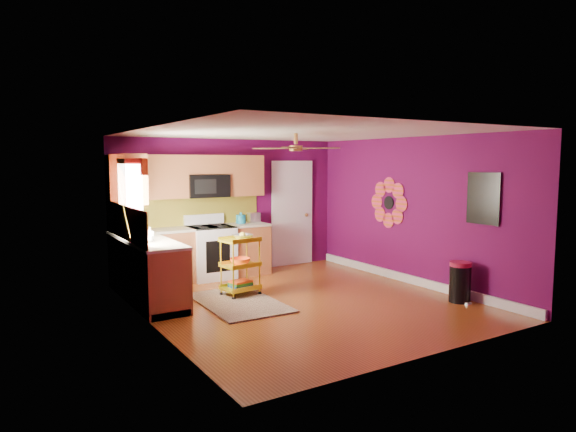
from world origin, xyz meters
TOP-DOWN VIEW (x-y plane):
  - ground at (0.00, 0.00)m, footprint 5.00×5.00m
  - room_envelope at (0.03, 0.00)m, footprint 4.54×5.04m
  - lower_cabinets at (-1.35, 1.82)m, footprint 2.81×2.31m
  - electric_range at (-0.55, 2.17)m, footprint 0.76×0.66m
  - upper_cabinetry at (-1.24, 2.17)m, footprint 2.80×2.30m
  - left_window at (-2.22, 1.05)m, footprint 0.08×1.35m
  - panel_door at (1.35, 2.47)m, footprint 0.95×0.11m
  - right_wall_art at (2.23, -0.34)m, footprint 0.04×2.74m
  - ceiling_fan at (0.00, 0.20)m, footprint 1.01×1.01m
  - shag_rug at (-0.85, 0.44)m, footprint 1.10×1.75m
  - rolling_cart at (-0.62, 0.81)m, footprint 0.60×0.48m
  - trash_can at (1.99, -1.23)m, footprint 0.34×0.36m
  - teal_kettle at (0.10, 2.26)m, footprint 0.18×0.18m
  - toaster at (0.40, 2.32)m, footprint 0.22×0.15m
  - soap_bottle_a at (-1.95, 1.08)m, footprint 0.09×0.09m
  - soap_bottle_b at (-1.89, 1.56)m, footprint 0.13×0.13m
  - counter_dish at (-2.00, 1.76)m, footprint 0.24×0.24m
  - counter_cup at (-2.00, 0.95)m, footprint 0.12×0.12m

SIDE VIEW (x-z plane):
  - ground at x=0.00m, z-range 0.00..0.00m
  - shag_rug at x=-0.85m, z-range 0.00..0.02m
  - trash_can at x=1.99m, z-range 0.00..0.60m
  - lower_cabinets at x=-1.35m, z-range -0.04..0.90m
  - electric_range at x=-0.55m, z-range -0.08..1.05m
  - rolling_cart at x=-0.62m, z-range 0.01..1.01m
  - counter_dish at x=-2.00m, z-range 0.94..1.00m
  - counter_cup at x=-2.00m, z-range 0.94..1.03m
  - soap_bottle_b at x=-1.89m, z-range 0.94..1.10m
  - teal_kettle at x=0.10m, z-range 0.92..1.13m
  - panel_door at x=1.35m, z-range -0.05..2.10m
  - toaster at x=0.40m, z-range 0.94..1.12m
  - soap_bottle_a at x=-1.95m, z-range 0.94..1.14m
  - right_wall_art at x=2.23m, z-range 0.92..1.96m
  - room_envelope at x=0.03m, z-range 0.37..2.89m
  - left_window at x=-2.22m, z-range 1.20..2.28m
  - upper_cabinetry at x=-1.24m, z-range 1.17..2.43m
  - ceiling_fan at x=0.00m, z-range 2.16..2.42m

